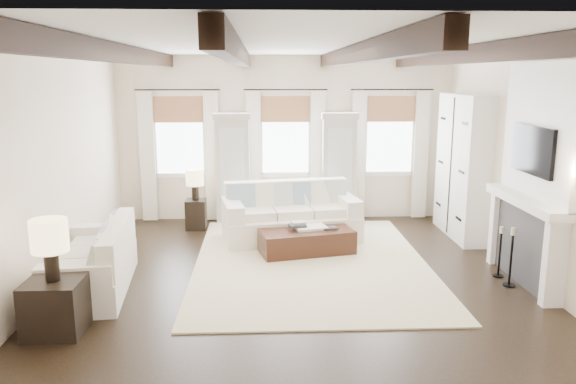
{
  "coord_description": "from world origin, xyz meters",
  "views": [
    {
      "loc": [
        -0.45,
        -7.22,
        2.82
      ],
      "look_at": [
        -0.08,
        0.78,
        1.15
      ],
      "focal_mm": 35.0,
      "sensor_mm": 36.0,
      "label": 1
    }
  ],
  "objects_px": {
    "sofa_left": "(96,263)",
    "side_table_front": "(56,306)",
    "side_table_back": "(196,214)",
    "sofa_back": "(290,216)",
    "ottoman": "(304,240)"
  },
  "relations": [
    {
      "from": "sofa_left",
      "to": "side_table_front",
      "type": "distance_m",
      "value": 1.31
    },
    {
      "from": "sofa_left",
      "to": "side_table_back",
      "type": "distance_m",
      "value": 3.13
    },
    {
      "from": "sofa_left",
      "to": "sofa_back",
      "type": "bearing_deg",
      "value": 39.7
    },
    {
      "from": "ottoman",
      "to": "side_table_front",
      "type": "distance_m",
      "value": 4.11
    },
    {
      "from": "ottoman",
      "to": "side_table_front",
      "type": "bearing_deg",
      "value": -149.59
    },
    {
      "from": "sofa_back",
      "to": "ottoman",
      "type": "xyz_separation_m",
      "value": [
        0.19,
        -0.72,
        -0.21
      ]
    },
    {
      "from": "ottoman",
      "to": "side_table_back",
      "type": "distance_m",
      "value": 2.4
    },
    {
      "from": "ottoman",
      "to": "side_table_front",
      "type": "relative_size",
      "value": 2.41
    },
    {
      "from": "sofa_left",
      "to": "side_table_back",
      "type": "relative_size",
      "value": 3.88
    },
    {
      "from": "sofa_left",
      "to": "ottoman",
      "type": "distance_m",
      "value": 3.28
    },
    {
      "from": "sofa_left",
      "to": "side_table_front",
      "type": "bearing_deg",
      "value": -93.53
    },
    {
      "from": "side_table_front",
      "to": "side_table_back",
      "type": "height_order",
      "value": "side_table_front"
    },
    {
      "from": "sofa_left",
      "to": "ottoman",
      "type": "xyz_separation_m",
      "value": [
        2.9,
        1.52,
        -0.17
      ]
    },
    {
      "from": "sofa_back",
      "to": "sofa_left",
      "type": "xyz_separation_m",
      "value": [
        -2.7,
        -2.24,
        -0.04
      ]
    },
    {
      "from": "sofa_back",
      "to": "side_table_back",
      "type": "distance_m",
      "value": 1.87
    }
  ]
}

